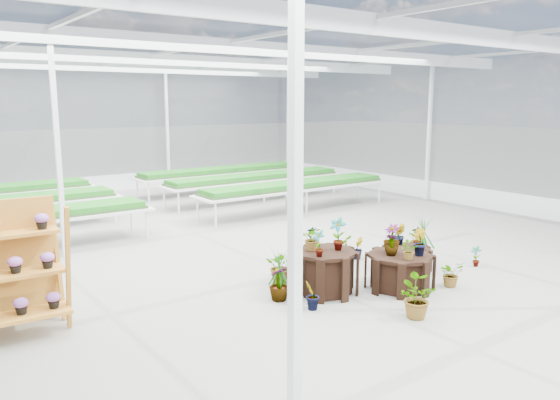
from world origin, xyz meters
TOP-DOWN VIEW (x-y plane):
  - ground_plane at (0.00, 0.00)m, footprint 24.00×24.00m
  - greenhouse_shell at (0.00, 0.00)m, footprint 18.00×24.00m
  - steel_frame at (0.00, 0.00)m, footprint 18.00×24.00m
  - nursery_benches at (0.00, 7.20)m, footprint 16.00×7.00m
  - plinth_tall at (0.02, -0.96)m, footprint 1.18×1.18m
  - plinth_mid at (1.22, -1.56)m, footprint 1.19×1.19m
  - plinth_low at (2.22, -0.86)m, footprint 1.20×1.20m
  - nursery_plants at (0.93, -0.92)m, footprint 4.75×3.31m

SIDE VIEW (x-z plane):
  - ground_plane at x=0.00m, z-range 0.00..0.00m
  - plinth_low at x=2.22m, z-range 0.00..0.42m
  - plinth_mid at x=1.22m, z-range 0.00..0.62m
  - plinth_tall at x=0.02m, z-range 0.00..0.75m
  - nursery_benches at x=0.00m, z-range 0.00..0.84m
  - nursery_plants at x=0.93m, z-range -0.20..1.12m
  - greenhouse_shell at x=0.00m, z-range 0.00..4.50m
  - steel_frame at x=0.00m, z-range 0.00..4.50m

